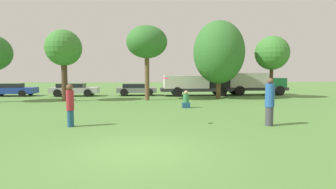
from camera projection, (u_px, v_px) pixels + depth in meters
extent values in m
plane|color=#54843D|center=(136.00, 151.00, 7.25)|extent=(120.00, 120.00, 0.00)
cylinder|color=navy|center=(71.00, 119.00, 10.52)|extent=(0.25, 0.25, 0.66)
cylinder|color=#A52633|center=(70.00, 100.00, 10.46)|extent=(0.30, 0.30, 0.81)
sphere|color=brown|center=(70.00, 87.00, 10.42)|extent=(0.25, 0.25, 0.25)
cylinder|color=#3F3F47|center=(269.00, 116.00, 10.74)|extent=(0.31, 0.31, 0.77)
cylinder|color=#2659A5|center=(270.00, 95.00, 10.67)|extent=(0.36, 0.36, 0.94)
sphere|color=brown|center=(270.00, 81.00, 10.62)|extent=(0.24, 0.24, 0.24)
cylinder|color=#F21E72|center=(166.00, 78.00, 10.47)|extent=(0.26, 0.25, 0.08)
cube|color=navy|center=(186.00, 105.00, 16.42)|extent=(0.48, 0.40, 0.32)
cylinder|color=#337F4C|center=(186.00, 98.00, 16.39)|extent=(0.36, 0.36, 0.54)
sphere|color=tan|center=(186.00, 92.00, 16.36)|extent=(0.23, 0.23, 0.23)
cylinder|color=#473323|center=(65.00, 80.00, 20.36)|extent=(0.44, 0.44, 3.35)
sphere|color=#3D7F33|center=(64.00, 48.00, 20.17)|extent=(2.75, 2.75, 2.75)
cylinder|color=brown|center=(147.00, 77.00, 21.12)|extent=(0.37, 0.37, 3.74)
ellipsoid|color=#33702D|center=(147.00, 42.00, 20.91)|extent=(3.25, 3.25, 2.58)
cylinder|color=brown|center=(218.00, 82.00, 22.52)|extent=(0.40, 0.40, 2.75)
ellipsoid|color=#33702D|center=(219.00, 52.00, 22.32)|extent=(4.30, 4.30, 5.29)
cylinder|color=#473323|center=(271.00, 80.00, 23.19)|extent=(0.31, 0.31, 3.12)
sphere|color=#3D7F33|center=(272.00, 53.00, 23.01)|extent=(2.94, 2.94, 2.94)
cube|color=#1E389E|center=(11.00, 90.00, 25.10)|extent=(4.41, 1.85, 0.57)
cube|color=black|center=(8.00, 85.00, 25.03)|extent=(2.43, 1.61, 0.38)
cylinder|color=black|center=(31.00, 92.00, 26.11)|extent=(0.60, 0.21, 0.60)
cylinder|color=black|center=(22.00, 94.00, 24.34)|extent=(0.60, 0.21, 0.60)
cylinder|color=black|center=(2.00, 92.00, 25.89)|extent=(0.60, 0.21, 0.60)
cube|color=#B2B2B7|center=(75.00, 90.00, 25.08)|extent=(4.41, 1.82, 0.52)
cube|color=black|center=(71.00, 85.00, 25.02)|extent=(2.43, 1.58, 0.38)
cylinder|color=black|center=(92.00, 92.00, 26.07)|extent=(0.71, 0.22, 0.70)
cylinder|color=black|center=(88.00, 93.00, 24.33)|extent=(0.71, 0.22, 0.70)
cylinder|color=black|center=(63.00, 92.00, 25.85)|extent=(0.71, 0.22, 0.70)
cylinder|color=black|center=(57.00, 93.00, 24.11)|extent=(0.71, 0.22, 0.70)
cube|color=slate|center=(137.00, 90.00, 25.88)|extent=(3.83, 1.91, 0.45)
cube|color=black|center=(134.00, 86.00, 25.82)|extent=(2.12, 1.66, 0.39)
cylinder|color=black|center=(149.00, 91.00, 26.91)|extent=(0.72, 0.21, 0.72)
cylinder|color=black|center=(149.00, 92.00, 25.06)|extent=(0.72, 0.21, 0.72)
cylinder|color=black|center=(126.00, 91.00, 26.71)|extent=(0.72, 0.21, 0.72)
cylinder|color=black|center=(124.00, 92.00, 24.87)|extent=(0.72, 0.21, 0.72)
cube|color=#2D2D33|center=(195.00, 90.00, 25.55)|extent=(6.76, 2.15, 0.30)
cube|color=black|center=(216.00, 82.00, 25.66)|extent=(2.18, 1.98, 1.19)
cube|color=beige|center=(186.00, 82.00, 25.42)|extent=(4.20, 2.12, 1.20)
cylinder|color=black|center=(216.00, 90.00, 26.78)|extent=(0.89, 0.25, 0.89)
cylinder|color=black|center=(222.00, 92.00, 24.74)|extent=(0.89, 0.25, 0.89)
cylinder|color=black|center=(175.00, 91.00, 26.44)|extent=(0.89, 0.25, 0.89)
cylinder|color=black|center=(177.00, 92.00, 24.40)|extent=(0.89, 0.25, 0.89)
cube|color=#2D2D33|center=(253.00, 89.00, 26.59)|extent=(6.46, 2.02, 0.30)
cube|color=#196633|center=(273.00, 82.00, 26.71)|extent=(2.08, 1.86, 0.93)
cube|color=beige|center=(245.00, 80.00, 26.45)|extent=(4.01, 1.98, 1.42)
cylinder|color=black|center=(270.00, 89.00, 27.74)|extent=(0.95, 0.28, 0.95)
cylinder|color=black|center=(280.00, 91.00, 25.83)|extent=(0.95, 0.28, 0.95)
cylinder|color=black|center=(233.00, 90.00, 27.42)|extent=(0.95, 0.28, 0.95)
cylinder|color=black|center=(240.00, 91.00, 25.50)|extent=(0.95, 0.28, 0.95)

